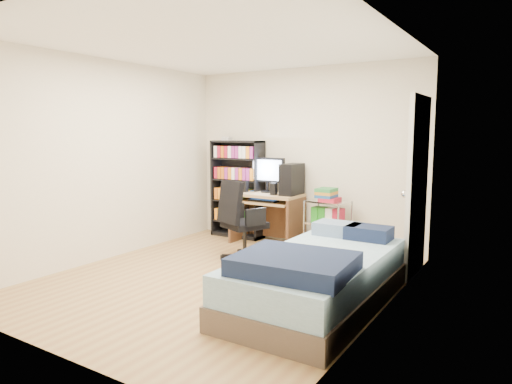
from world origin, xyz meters
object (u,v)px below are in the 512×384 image
Objects in this scene: computer_desk at (275,198)px; bed at (318,277)px; office_chair at (242,235)px; media_shelf at (237,188)px.

computer_desk is 0.57× the size of bed.
bed is (1.51, -1.83, -0.40)m from computer_desk.
office_chair is 0.47× the size of bed.
media_shelf reaches higher than bed.
computer_desk is at bearing 118.46° from office_chair.
computer_desk is (0.72, -0.12, -0.09)m from media_shelf.
office_chair is 1.68m from bed.
computer_desk is 2.41m from bed.
computer_desk reaches higher than office_chair.
computer_desk is 1.22× the size of office_chair.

